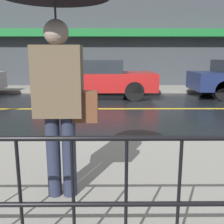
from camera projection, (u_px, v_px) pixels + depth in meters
name	position (u px, v px, depth m)	size (l,w,h in m)	color
ground_plane	(114.00, 109.00, 7.75)	(80.00, 80.00, 0.00)	black
sidewalk_near	(120.00, 183.00, 3.07)	(28.00, 2.87, 0.12)	gray
sidewalk_far	(112.00, 89.00, 12.02)	(28.00, 2.06, 0.12)	gray
lane_marking	(114.00, 109.00, 7.75)	(25.20, 0.12, 0.01)	gold
building_storefront	(112.00, 32.00, 12.60)	(28.00, 0.85, 5.39)	#383D42
railing_foreground	(126.00, 181.00, 1.78)	(12.00, 0.04, 0.89)	black
pedestrian	(57.00, 29.00, 2.36)	(0.99, 0.99, 2.13)	#23283D
car_red	(95.00, 78.00, 9.77)	(4.40, 1.86, 1.39)	maroon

